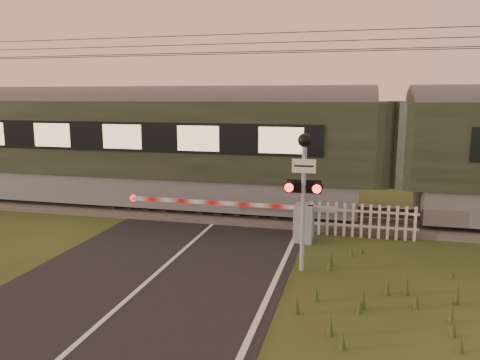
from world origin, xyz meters
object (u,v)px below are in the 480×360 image
(train, at_px, (390,152))
(crossing_signal, at_px, (304,178))
(picket_fence, at_px, (362,221))
(boom_gate, at_px, (294,220))

(train, relative_size, crossing_signal, 13.50)
(train, relative_size, picket_fence, 13.80)
(train, distance_m, picket_fence, 2.75)
(boom_gate, bearing_deg, picket_fence, 20.20)
(train, bearing_deg, crossing_signal, -113.99)
(train, height_order, picket_fence, train)
(boom_gate, distance_m, picket_fence, 2.02)
(crossing_signal, bearing_deg, train, 66.01)
(boom_gate, bearing_deg, train, 43.64)
(train, xyz_separation_m, boom_gate, (-2.72, -2.59, -1.75))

